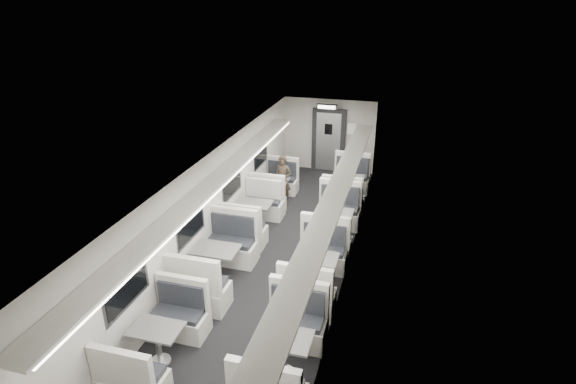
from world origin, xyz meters
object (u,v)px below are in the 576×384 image
Objects in this scene: vestibule_door at (328,141)px; booth_left_d at (158,345)px; booth_left_b at (254,216)px; exit_sign at (327,107)px; booth_right_a at (347,189)px; booth_right_d at (284,355)px; booth_left_c at (217,265)px; booth_left_a at (274,190)px; passenger at (283,180)px; booth_right_b at (333,226)px; booth_right_c at (316,272)px.

booth_left_d is at bearing -96.18° from vestibule_door.
exit_sign reaches higher than booth_left_b.
vestibule_door is 1.33m from exit_sign.
booth_right_a is (2.00, 6.90, 0.04)m from booth_left_d.
booth_right_d is 3.38× the size of exit_sign.
booth_right_d is at bearing -45.38° from booth_left_c.
passenger is (0.26, -0.02, 0.36)m from booth_left_a.
vestibule_door reaches higher than passenger.
vestibule_door is at bearing 113.19° from booth_right_a.
exit_sign reaches higher than booth_right_a.
booth_right_d is 1.48× the size of passenger.
booth_right_b is (2.00, -0.04, 0.02)m from booth_left_b.
booth_left_c is at bearing 134.62° from booth_right_d.
booth_left_d is (0.00, -2.31, -0.05)m from booth_left_c.
booth_right_a is 3.53× the size of exit_sign.
booth_left_b is (0.00, -1.72, 0.03)m from booth_left_a.
vestibule_door is (-1.00, 8.95, 0.67)m from booth_right_d.
booth_right_c is 6.48m from exit_sign.
booth_right_c is 1.00× the size of booth_right_d.
booth_right_a is at bearing 73.83° from booth_left_d.
booth_left_d is (0.00, -6.37, -0.00)m from booth_left_a.
booth_right_c is at bearing 52.73° from booth_left_d.
booth_left_d is 2.02m from booth_right_d.
booth_right_b is (0.00, -2.29, 0.00)m from booth_right_a.
booth_right_b is at bearing -41.30° from booth_left_a.
booth_left_d is 6.36m from passenger.
booth_right_a is at bearing 90.00° from booth_right_b.
booth_left_a is at bearing -165.14° from booth_right_a.
booth_left_a is 1.72m from booth_left_b.
booth_right_c reaches higher than booth_left_a.
booth_right_d is (0.00, -4.33, -0.02)m from booth_right_b.
vestibule_door reaches higher than booth_left_a.
booth_left_c is at bearing -84.39° from passenger.
booth_left_b is 4.80m from booth_right_d.
booth_left_c is 7.02m from vestibule_door.
vestibule_door reaches higher than booth_left_d.
booth_left_d is 0.90× the size of booth_right_a.
exit_sign is (1.00, 6.44, 1.88)m from booth_left_c.
booth_right_b is (2.00, 4.61, 0.04)m from booth_left_d.
booth_left_c is 1.59× the size of passenger.
booth_left_a is 4.24m from booth_right_c.
booth_left_a is 1.39× the size of passenger.
booth_left_c is 6.78m from exit_sign.
booth_left_b is at bearing 134.75° from booth_right_c.
booth_left_b is 4.65m from booth_left_d.
booth_left_a is 2.66m from booth_right_b.
booth_left_a is at bearing 90.00° from booth_left_c.
booth_right_a is at bearing 26.98° from passenger.
booth_right_c is at bearing 90.00° from booth_right_d.
exit_sign is (-1.00, 1.85, 1.89)m from booth_right_a.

